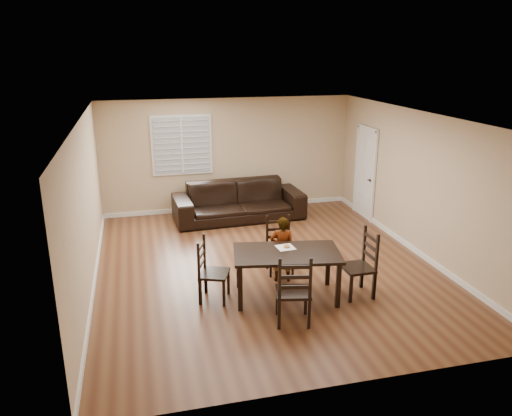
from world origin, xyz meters
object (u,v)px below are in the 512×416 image
at_px(chair_left, 207,272).
at_px(sofa, 239,201).
at_px(chair_far, 294,295).
at_px(dining_table, 287,257).
at_px(chair_near, 278,246).
at_px(donut, 287,246).
at_px(chair_right, 365,265).
at_px(child, 282,249).

distance_m(chair_left, sofa, 3.91).
bearing_deg(chair_far, dining_table, -88.12).
height_order(chair_near, chair_left, chair_left).
relative_size(dining_table, chair_left, 1.75).
distance_m(chair_near, donut, 0.93).
xyz_separation_m(dining_table, chair_far, (-0.16, -0.87, -0.19)).
distance_m(dining_table, chair_left, 1.27).
xyz_separation_m(chair_left, chair_right, (2.48, -0.43, 0.03)).
bearing_deg(dining_table, chair_right, 1.17).
bearing_deg(sofa, dining_table, -93.87).
distance_m(chair_right, sofa, 4.29).
height_order(chair_near, child, child).
bearing_deg(dining_table, chair_near, 90.55).
distance_m(chair_near, child, 0.47).
relative_size(dining_table, chair_far, 1.65).
xyz_separation_m(chair_far, donut, (0.21, 1.05, 0.31)).
bearing_deg(donut, dining_table, -106.29).
bearing_deg(child, donut, 96.68).
distance_m(chair_near, chair_right, 1.63).
distance_m(dining_table, child, 0.61).
height_order(dining_table, child, child).
xyz_separation_m(dining_table, child, (0.10, 0.59, -0.11)).
bearing_deg(chair_near, child, -93.47).
distance_m(chair_right, donut, 1.29).
relative_size(child, sofa, 0.39).
bearing_deg(sofa, chair_left, -112.29).
bearing_deg(child, dining_table, 93.82).
relative_size(chair_near, sofa, 0.34).
bearing_deg(chair_left, donut, -71.86).
bearing_deg(chair_near, chair_right, -43.51).
relative_size(chair_near, chair_left, 0.98).
xyz_separation_m(chair_far, chair_left, (-1.07, 1.11, -0.03)).
xyz_separation_m(chair_near, chair_left, (-1.40, -0.79, 0.01)).
xyz_separation_m(chair_near, chair_far, (-0.33, -1.90, 0.04)).
bearing_deg(sofa, chair_near, -90.80).
xyz_separation_m(chair_right, sofa, (-1.19, 4.12, -0.06)).
bearing_deg(chair_right, dining_table, -100.09).
distance_m(chair_near, chair_far, 1.93).
xyz_separation_m(dining_table, donut, (0.05, 0.18, 0.11)).
distance_m(dining_table, donut, 0.22).
distance_m(chair_left, chair_right, 2.52).
relative_size(child, donut, 10.54).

